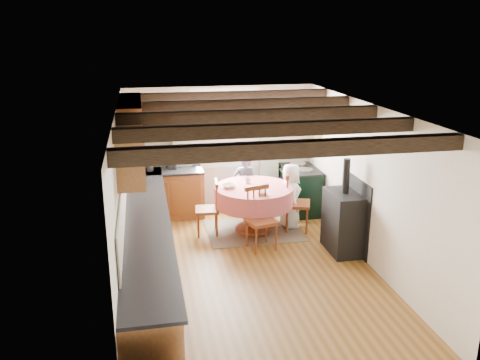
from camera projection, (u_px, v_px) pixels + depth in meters
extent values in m
cube|color=brown|center=(250.00, 269.00, 7.53)|extent=(3.60, 5.50, 0.00)
cube|color=white|center=(251.00, 109.00, 6.83)|extent=(3.60, 5.50, 0.00)
cube|color=silver|center=(220.00, 149.00, 9.76)|extent=(3.60, 0.00, 2.40)
cube|color=silver|center=(316.00, 286.00, 4.60)|extent=(3.60, 0.00, 2.40)
cube|color=silver|center=(121.00, 201.00, 6.84)|extent=(0.00, 5.50, 2.40)
cube|color=silver|center=(369.00, 185.00, 7.51)|extent=(0.00, 5.50, 2.40)
cube|color=#312316|center=(295.00, 149.00, 4.98)|extent=(3.60, 0.16, 0.16)
cube|color=#312316|center=(270.00, 129.00, 5.92)|extent=(3.60, 0.16, 0.16)
cube|color=#312316|center=(251.00, 115.00, 6.85)|extent=(3.60, 0.16, 0.16)
cube|color=#312316|center=(237.00, 104.00, 7.79)|extent=(3.60, 0.16, 0.16)
cube|color=#312316|center=(227.00, 96.00, 8.73)|extent=(3.60, 0.16, 0.16)
cube|color=beige|center=(123.00, 194.00, 7.13)|extent=(0.02, 4.50, 0.55)
cube|color=beige|center=(168.00, 151.00, 9.55)|extent=(1.40, 0.02, 0.55)
cube|color=#955E2C|center=(147.00, 250.00, 7.12)|extent=(0.60, 5.30, 0.88)
cube|color=#955E2C|center=(168.00, 194.00, 9.50)|extent=(1.30, 0.60, 0.88)
cube|color=black|center=(146.00, 220.00, 6.99)|extent=(0.64, 5.30, 0.04)
cube|color=black|center=(167.00, 171.00, 9.35)|extent=(1.30, 0.64, 0.04)
cube|color=#955E2C|center=(131.00, 129.00, 7.78)|extent=(0.34, 1.80, 0.90)
cube|color=#955E2C|center=(131.00, 156.00, 6.39)|extent=(0.34, 0.90, 0.70)
cube|color=white|center=(225.00, 128.00, 9.65)|extent=(1.34, 0.03, 1.54)
cube|color=white|center=(225.00, 128.00, 9.65)|extent=(1.20, 0.01, 1.40)
cube|color=#A1BB8C|center=(182.00, 157.00, 9.55)|extent=(0.35, 0.10, 2.10)
cube|color=#A1BB8C|center=(269.00, 153.00, 9.87)|extent=(0.35, 0.10, 2.10)
cylinder|color=black|center=(226.00, 97.00, 9.39)|extent=(2.00, 0.03, 0.03)
cube|color=gold|center=(317.00, 124.00, 9.52)|extent=(0.04, 0.50, 0.60)
cylinder|color=silver|center=(274.00, 121.00, 9.78)|extent=(0.30, 0.02, 0.30)
cube|color=brown|center=(254.00, 231.00, 8.93)|extent=(1.62, 1.26, 0.01)
imported|color=#363F4D|center=(245.00, 185.00, 9.52)|extent=(0.48, 0.36, 1.19)
imported|color=white|center=(290.00, 196.00, 8.98)|extent=(0.40, 0.59, 1.16)
imported|color=silver|center=(229.00, 186.00, 8.64)|extent=(0.30, 0.30, 0.06)
imported|color=silver|center=(262.00, 193.00, 8.28)|extent=(0.22, 0.22, 0.05)
imported|color=silver|center=(248.00, 180.00, 8.89)|extent=(0.16, 0.16, 0.10)
cylinder|color=#262628|center=(150.00, 165.00, 9.24)|extent=(0.14, 0.14, 0.24)
cylinder|color=#262628|center=(171.00, 163.00, 9.40)|extent=(0.18, 0.18, 0.20)
cylinder|color=#262628|center=(175.00, 161.00, 9.36)|extent=(0.11, 0.11, 0.30)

